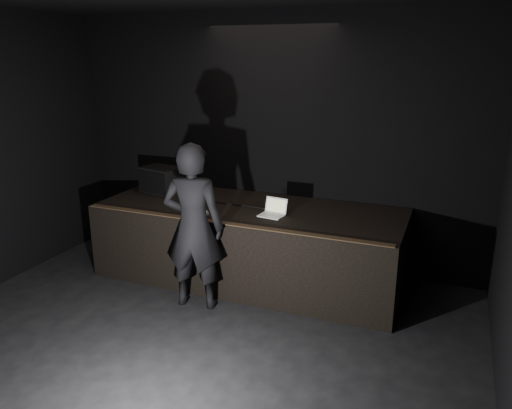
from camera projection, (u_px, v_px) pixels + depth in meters
The scene contains 11 objects.
ground at pixel (130, 399), 4.41m from camera, with size 7.00×7.00×0.00m, color black.
room_walls at pixel (110, 177), 3.82m from camera, with size 6.10×7.10×3.52m.
stage_riser at pixel (249, 243), 6.68m from camera, with size 4.00×1.50×1.00m, color black.
riser_lip at pixel (226, 223), 5.91m from camera, with size 3.92×0.10×0.01m, color brown.
stage_monitor at pixel (161, 180), 7.22m from camera, with size 0.62×0.50×0.37m.
cable at pixel (234, 205), 6.63m from camera, with size 0.02×0.02×0.95m, color black.
laptop at pixel (273, 211), 6.21m from camera, with size 0.33×0.31×0.21m.
beer_can at pixel (188, 199), 6.64m from camera, with size 0.07×0.07×0.16m.
plastic_cup at pixel (267, 205), 6.42m from camera, with size 0.09×0.09×0.11m, color white.
wii_remote at pixel (206, 212), 6.29m from camera, with size 0.04×0.15×0.03m, color white.
person at pixel (193, 227), 5.81m from camera, with size 0.73×0.48×1.99m, color black.
Camera 1 is at (2.44, -3.02, 2.93)m, focal length 35.00 mm.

